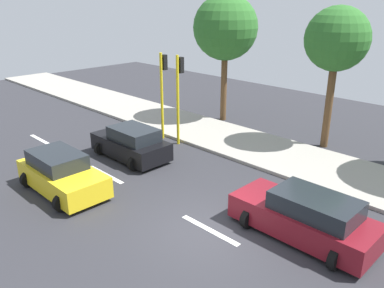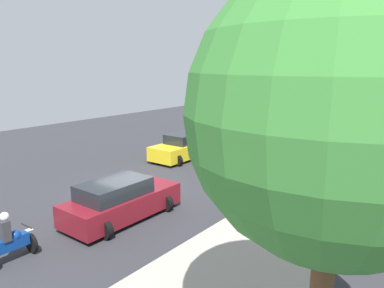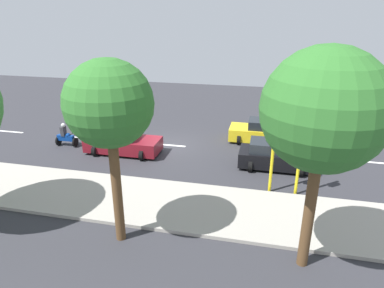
# 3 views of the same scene
# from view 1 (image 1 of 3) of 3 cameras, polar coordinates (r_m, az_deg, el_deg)

# --- Properties ---
(ground_plane) EXTENTS (40.00, 60.00, 0.10)m
(ground_plane) POSITION_cam_1_polar(r_m,az_deg,el_deg) (13.00, 2.59, -12.61)
(ground_plane) COLOR #2D2D33
(sidewalk) EXTENTS (4.00, 60.00, 0.15)m
(sidewalk) POSITION_cam_1_polar(r_m,az_deg,el_deg) (18.15, 17.71, -3.08)
(sidewalk) COLOR #9E998E
(sidewalk) RESTS_ON ground
(lane_stripe_mid) EXTENTS (0.20, 2.40, 0.01)m
(lane_stripe_mid) POSITION_cam_1_polar(r_m,az_deg,el_deg) (12.97, 2.60, -12.40)
(lane_stripe_mid) COLOR white
(lane_stripe_mid) RESTS_ON ground
(lane_stripe_south) EXTENTS (0.20, 2.40, 0.01)m
(lane_stripe_south) POSITION_cam_1_polar(r_m,az_deg,el_deg) (17.07, -12.48, -4.35)
(lane_stripe_south) COLOR white
(lane_stripe_south) RESTS_ON ground
(lane_stripe_far_south) EXTENTS (0.20, 2.40, 0.01)m
(lane_stripe_far_south) POSITION_cam_1_polar(r_m,az_deg,el_deg) (22.05, -21.07, 0.50)
(lane_stripe_far_south) COLOR white
(lane_stripe_far_south) RESTS_ON ground
(car_black) EXTENTS (2.22, 3.97, 1.52)m
(car_black) POSITION_cam_1_polar(r_m,az_deg,el_deg) (18.34, -8.85, 0.08)
(car_black) COLOR black
(car_black) RESTS_ON ground
(car_yellow_cab) EXTENTS (2.23, 4.07, 1.52)m
(car_yellow_cab) POSITION_cam_1_polar(r_m,az_deg,el_deg) (15.87, -18.47, -4.13)
(car_yellow_cab) COLOR yellow
(car_yellow_cab) RESTS_ON ground
(car_maroon) EXTENTS (2.23, 4.52, 1.52)m
(car_maroon) POSITION_cam_1_polar(r_m,az_deg,el_deg) (12.76, 16.19, -10.15)
(car_maroon) COLOR maroon
(car_maroon) RESTS_ON ground
(traffic_light_corner) EXTENTS (0.49, 0.24, 4.50)m
(traffic_light_corner) POSITION_cam_1_polar(r_m,az_deg,el_deg) (20.24, -4.27, 8.75)
(traffic_light_corner) COLOR yellow
(traffic_light_corner) RESTS_ON ground
(traffic_light_midblock) EXTENTS (0.49, 0.24, 4.50)m
(traffic_light_midblock) POSITION_cam_1_polar(r_m,az_deg,el_deg) (19.36, -1.90, 8.26)
(traffic_light_midblock) COLOR yellow
(traffic_light_midblock) RESTS_ON ground
(street_tree_north) EXTENTS (3.69, 3.69, 7.31)m
(street_tree_north) POSITION_cam_1_polar(r_m,az_deg,el_deg) (23.24, 4.90, 16.48)
(street_tree_north) COLOR brown
(street_tree_north) RESTS_ON ground
(street_tree_center) EXTENTS (2.97, 2.97, 6.77)m
(street_tree_center) POSITION_cam_1_polar(r_m,az_deg,el_deg) (19.72, 20.37, 13.99)
(street_tree_center) COLOR brown
(street_tree_center) RESTS_ON ground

